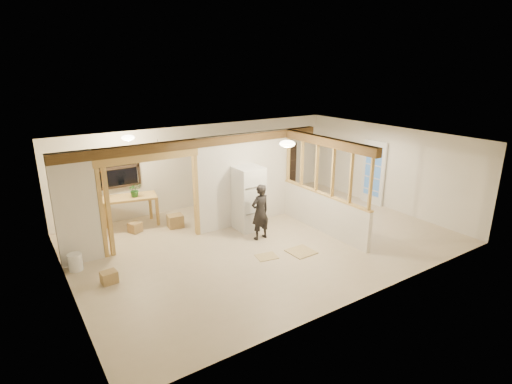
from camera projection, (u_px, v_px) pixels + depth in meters
floor at (263, 239)px, 10.08m from camera, size 9.00×6.50×0.01m
ceiling at (264, 141)px, 9.32m from camera, size 9.00×6.50×0.01m
wall_back at (204, 165)px, 12.29m from camera, size 9.00×0.01×2.50m
wall_front at (367, 238)px, 7.11m from camera, size 9.00×0.01×2.50m
wall_left at (62, 232)px, 7.34m from camera, size 0.01×6.50×2.50m
wall_right at (386, 167)px, 12.06m from camera, size 0.01×6.50×2.50m
partition_left_stub at (76, 209)px, 8.53m from camera, size 0.90×0.12×2.50m
partition_center at (245, 179)px, 10.76m from camera, size 2.80×0.12×2.50m
doorway_frame at (152, 202)px, 9.44m from camera, size 2.46×0.14×2.20m
header_beam_back at (203, 142)px, 9.79m from camera, size 7.00×0.18×0.22m
header_beam_right at (326, 142)px, 9.88m from camera, size 0.18×3.30×0.22m
pony_wall at (323, 213)px, 10.45m from camera, size 0.12×3.20×1.00m
stud_partition at (325, 170)px, 10.10m from camera, size 0.14×3.20×1.32m
window_back at (118, 168)px, 10.77m from camera, size 1.12×0.10×1.10m
french_door at (373, 173)px, 12.41m from camera, size 0.12×0.86×2.00m
ceiling_dome_main at (287, 144)px, 9.09m from camera, size 0.36×0.36×0.16m
ceiling_dome_util at (128, 138)px, 9.85m from camera, size 0.32×0.32×0.14m
hanging_bulb at (158, 152)px, 9.64m from camera, size 0.07×0.07×0.07m
refrigerator at (249, 198)px, 10.50m from camera, size 0.70×0.68×1.69m
woman at (260, 212)px, 9.89m from camera, size 0.55×0.38×1.43m
work_table at (131, 212)px, 10.73m from camera, size 1.48×0.95×0.86m
potted_plant at (135, 190)px, 10.54m from camera, size 0.36×0.32×0.37m
shop_vac at (83, 234)px, 9.58m from camera, size 0.54×0.54×0.66m
bookshelf at (284, 167)px, 13.79m from camera, size 0.83×0.28×1.66m
bucket at (75, 262)px, 8.49m from camera, size 0.35×0.35×0.37m
box_util_a at (175, 221)px, 10.78m from camera, size 0.43×0.38×0.34m
box_util_b at (135, 227)px, 10.46m from camera, size 0.37×0.37×0.26m
box_front at (109, 277)px, 8.01m from camera, size 0.33×0.28×0.25m
floor_panel_near at (301, 252)px, 9.36m from camera, size 0.59×0.59×0.02m
floor_panel_far at (267, 257)px, 9.13m from camera, size 0.53×0.46×0.02m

